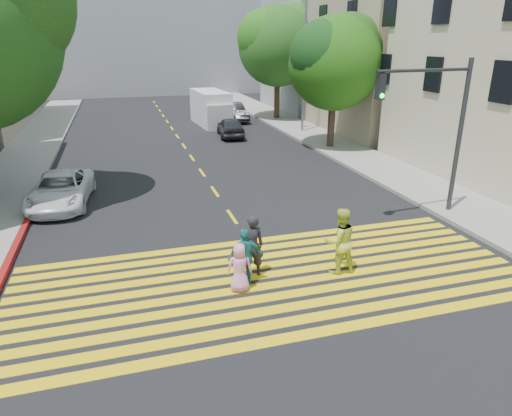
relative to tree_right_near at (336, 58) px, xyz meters
name	(u,v)px	position (x,y,z in m)	size (l,w,h in m)	color
ground	(292,305)	(-8.10, -14.97, -4.99)	(120.00, 120.00, 0.00)	black
sidewalk_left	(38,140)	(-16.60, 7.03, -4.91)	(3.00, 40.00, 0.15)	gray
sidewalk_right	(337,146)	(0.40, 0.03, -4.91)	(3.00, 60.00, 0.15)	gray
curb_red	(20,237)	(-15.00, -8.97, -4.91)	(0.20, 8.00, 0.16)	maroon
crosswalk	(275,279)	(-8.10, -13.69, -4.98)	(13.40, 5.30, 0.01)	yellow
lane_line	(174,132)	(-8.10, 7.53, -4.98)	(0.12, 34.40, 0.01)	yellow
building_right_tan	(403,55)	(6.90, 4.03, 0.01)	(10.00, 10.00, 10.00)	tan
building_right_grey	(331,51)	(6.90, 15.03, 0.01)	(10.00, 10.00, 10.00)	gray
backdrop_block	(143,39)	(-8.10, 33.03, 1.01)	(30.00, 8.00, 12.00)	gray
tree_right_near	(336,58)	(0.00, 0.00, 0.00)	(5.92, 5.64, 7.37)	black
tree_right_far	(279,42)	(0.38, 10.52, 0.80)	(6.73, 6.20, 8.56)	black
pedestrian_man	(252,246)	(-8.60, -13.28, -4.12)	(0.63, 0.41, 1.73)	#21212C
pedestrian_woman	(340,241)	(-6.32, -13.79, -4.06)	(0.90, 0.70, 1.84)	#CADC44
pedestrian_child	(240,268)	(-9.12, -13.97, -4.35)	(0.63, 0.41, 1.28)	#EE90D3
pedestrian_extra	(245,257)	(-8.89, -13.67, -4.22)	(0.90, 0.37, 1.53)	teal
white_sedan	(61,190)	(-14.01, -5.87, -4.38)	(2.01, 4.37, 1.21)	white
dark_car_near	(231,127)	(-4.79, 4.88, -4.35)	(1.50, 3.74, 1.27)	black
silver_car	(208,108)	(-4.43, 14.13, -4.38)	(1.70, 4.18, 1.21)	gray
dark_car_parked	(233,112)	(-3.15, 10.73, -4.30)	(1.46, 4.17, 1.38)	black
white_van	(212,109)	(-5.08, 9.56, -3.83)	(2.26, 5.27, 2.43)	white
traffic_signal	(439,118)	(-1.46, -10.93, -1.49)	(3.68, 0.54, 5.40)	#2F2F37
street_lamp	(302,54)	(0.00, 4.85, 0.08)	(2.00, 0.43, 8.83)	gray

